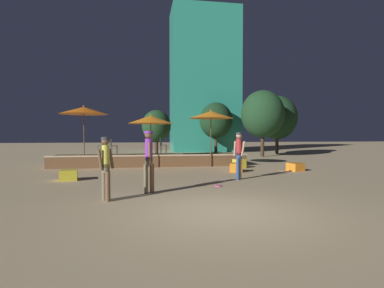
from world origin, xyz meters
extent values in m
plane|color=tan|center=(0.00, 0.00, 0.00)|extent=(120.00, 120.00, 0.00)
cube|color=brown|center=(-1.42, 10.59, 0.29)|extent=(10.58, 2.38, 0.59)
cube|color=#CCB793|center=(-1.42, 9.44, 0.63)|extent=(10.58, 0.12, 0.08)
cylinder|color=brown|center=(1.82, 9.34, 1.31)|extent=(0.05, 0.05, 2.62)
cone|color=orange|center=(1.82, 9.34, 2.81)|extent=(2.43, 2.43, 0.39)
sphere|color=orange|center=(1.82, 9.34, 3.05)|extent=(0.08, 0.08, 0.08)
cylinder|color=brown|center=(-4.81, 9.54, 1.39)|extent=(0.05, 0.05, 2.79)
cone|color=orange|center=(-4.81, 9.54, 2.97)|extent=(2.43, 2.43, 0.37)
sphere|color=orange|center=(-4.81, 9.54, 3.20)|extent=(0.08, 0.08, 0.08)
cylinder|color=brown|center=(-1.41, 9.11, 1.15)|extent=(0.05, 0.05, 2.31)
cone|color=orange|center=(-1.41, 9.11, 2.51)|extent=(2.35, 2.35, 0.41)
sphere|color=orange|center=(-1.41, 9.11, 2.76)|extent=(0.08, 0.08, 0.08)
cube|color=orange|center=(2.48, 6.90, 0.21)|extent=(0.73, 0.73, 0.41)
cube|color=yellow|center=(3.15, 8.48, 0.23)|extent=(0.65, 0.65, 0.46)
cube|color=yellow|center=(-4.60, 5.41, 0.20)|extent=(0.73, 0.73, 0.40)
cube|color=orange|center=(5.40, 6.80, 0.19)|extent=(0.79, 0.79, 0.38)
cylinder|color=#2D4C7F|center=(1.80, 4.52, 0.42)|extent=(0.13, 0.13, 0.84)
cylinder|color=tan|center=(1.92, 4.65, 0.42)|extent=(0.13, 0.13, 0.84)
cylinder|color=#2D4C7F|center=(1.86, 4.59, 0.92)|extent=(0.22, 0.22, 0.24)
cylinder|color=#B22D33|center=(1.86, 4.59, 1.27)|extent=(0.22, 0.22, 0.65)
cylinder|color=tan|center=(1.99, 4.46, 1.20)|extent=(0.19, 0.19, 0.58)
cylinder|color=tan|center=(1.73, 4.71, 1.20)|extent=(0.14, 0.14, 0.58)
sphere|color=tan|center=(1.86, 4.59, 1.71)|extent=(0.23, 0.23, 0.23)
cylinder|color=#333842|center=(1.86, 4.59, 1.78)|extent=(0.25, 0.25, 0.07)
cylinder|color=#72664C|center=(-2.80, 1.59, 0.39)|extent=(0.13, 0.13, 0.78)
cylinder|color=brown|center=(-2.69, 1.47, 0.39)|extent=(0.13, 0.13, 0.78)
cylinder|color=#72664C|center=(-2.74, 1.53, 0.86)|extent=(0.20, 0.20, 0.24)
cylinder|color=#D8D14C|center=(-2.74, 1.53, 1.17)|extent=(0.20, 0.20, 0.60)
cylinder|color=brown|center=(-2.87, 1.43, 1.10)|extent=(0.17, 0.16, 0.53)
cylinder|color=brown|center=(-2.62, 1.64, 1.10)|extent=(0.19, 0.18, 0.53)
sphere|color=brown|center=(-2.74, 1.53, 1.58)|extent=(0.21, 0.21, 0.21)
cylinder|color=#333842|center=(-2.74, 1.53, 1.64)|extent=(0.23, 0.23, 0.07)
cylinder|color=#72664C|center=(-1.71, 2.40, 0.43)|extent=(0.13, 0.13, 0.86)
cylinder|color=brown|center=(-1.53, 2.42, 0.43)|extent=(0.13, 0.13, 0.86)
cylinder|color=#72664C|center=(-1.62, 2.41, 0.94)|extent=(0.22, 0.22, 0.24)
cylinder|color=purple|center=(-1.62, 2.41, 1.29)|extent=(0.22, 0.22, 0.66)
cylinder|color=brown|center=(-1.60, 2.23, 1.22)|extent=(0.09, 0.14, 0.59)
cylinder|color=brown|center=(-1.64, 2.59, 1.22)|extent=(0.09, 0.16, 0.59)
sphere|color=brown|center=(-1.62, 2.41, 1.74)|extent=(0.23, 0.23, 0.23)
cylinder|color=purple|center=(-1.62, 2.41, 1.81)|extent=(0.26, 0.26, 0.07)
cylinder|color=#1E4C47|center=(-4.21, 11.34, 0.89)|extent=(0.02, 0.02, 0.45)
cylinder|color=#1E4C47|center=(-4.37, 11.08, 0.89)|extent=(0.02, 0.02, 0.45)
cylinder|color=#1E4C47|center=(-3.95, 11.18, 0.89)|extent=(0.02, 0.02, 0.45)
cylinder|color=#1E4C47|center=(-4.11, 10.92, 0.89)|extent=(0.02, 0.02, 0.45)
cylinder|color=#1E4C47|center=(-4.16, 11.13, 1.12)|extent=(0.40, 0.40, 0.02)
cube|color=#1E4C47|center=(-4.02, 11.04, 1.34)|extent=(0.22, 0.32, 0.45)
cylinder|color=#2D3338|center=(-3.21, 10.36, 0.89)|extent=(0.02, 0.02, 0.45)
cylinder|color=#2D3338|center=(-3.28, 10.65, 0.89)|extent=(0.02, 0.02, 0.45)
cylinder|color=#2D3338|center=(-3.50, 10.28, 0.89)|extent=(0.02, 0.02, 0.45)
cylinder|color=#2D3338|center=(-3.57, 10.58, 0.89)|extent=(0.02, 0.02, 0.45)
cylinder|color=#2D3338|center=(-3.39, 10.47, 1.12)|extent=(0.40, 0.40, 0.02)
cube|color=#2D3338|center=(-3.56, 10.42, 1.34)|extent=(0.12, 0.36, 0.45)
cylinder|color=#2D3338|center=(-0.52, 10.99, 0.89)|extent=(0.02, 0.02, 0.45)
cylinder|color=#2D3338|center=(-0.44, 11.28, 0.89)|extent=(0.02, 0.02, 0.45)
cylinder|color=#2D3338|center=(-0.81, 11.07, 0.89)|extent=(0.02, 0.02, 0.45)
cylinder|color=#2D3338|center=(-0.73, 11.36, 0.89)|extent=(0.02, 0.02, 0.45)
cylinder|color=#2D3338|center=(-0.62, 11.17, 1.12)|extent=(0.40, 0.40, 0.02)
cube|color=#2D3338|center=(-0.79, 11.22, 1.34)|extent=(0.12, 0.36, 0.45)
cylinder|color=#E54C99|center=(0.71, 3.23, 0.02)|extent=(0.23, 0.23, 0.03)
cylinder|color=#3D2B1C|center=(4.92, 20.94, 0.84)|extent=(0.28, 0.28, 1.69)
ellipsoid|color=#19381E|center=(4.92, 20.94, 3.07)|extent=(3.06, 3.06, 3.37)
cylinder|color=#3D2B1C|center=(-0.79, 17.38, 0.70)|extent=(0.28, 0.28, 1.40)
ellipsoid|color=#1E4223|center=(-0.79, 17.38, 2.43)|extent=(2.29, 2.29, 2.52)
cylinder|color=#3D2B1C|center=(7.42, 15.82, 0.92)|extent=(0.28, 0.28, 1.85)
ellipsoid|color=#1E4223|center=(7.42, 15.82, 3.36)|extent=(3.36, 3.36, 3.70)
cylinder|color=#3D2B1C|center=(9.95, 18.66, 0.84)|extent=(0.28, 0.28, 1.67)
ellipsoid|color=#19381E|center=(9.95, 18.66, 3.26)|extent=(3.51, 3.51, 3.87)
cube|color=teal|center=(4.45, 24.24, 7.28)|extent=(6.85, 4.41, 14.56)
camera|label=1|loc=(-1.75, -6.51, 1.74)|focal=28.00mm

